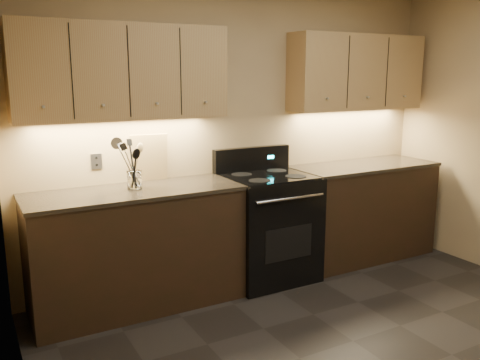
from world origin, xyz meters
name	(u,v)px	position (x,y,z in m)	size (l,w,h in m)	color
wall_back	(242,129)	(0.00, 2.00, 1.30)	(4.00, 0.04, 2.60)	tan
wall_left	(33,209)	(-2.00, 0.00, 1.30)	(0.04, 4.00, 2.60)	tan
counter_left	(137,248)	(-1.10, 1.70, 0.47)	(1.62, 0.62, 0.93)	black
counter_right	(361,211)	(1.18, 1.70, 0.47)	(1.46, 0.62, 0.93)	black
stove	(267,226)	(0.08, 1.68, 0.48)	(0.76, 0.68, 1.14)	black
upper_cab_left	(123,72)	(-1.10, 1.85, 1.80)	(1.60, 0.30, 0.70)	#A28851
upper_cab_right	(357,72)	(1.18, 1.85, 1.80)	(1.44, 0.30, 0.70)	#A28851
outlet_plate	(96,161)	(-1.30, 1.99, 1.12)	(0.09, 0.01, 0.12)	#B2B5BA
utensil_crock	(135,180)	(-1.08, 1.74, 0.99)	(0.12, 0.12, 0.14)	white
cutting_board	(149,158)	(-0.89, 1.96, 1.12)	(0.30, 0.02, 0.39)	tan
wooden_spoon	(130,165)	(-1.12, 1.72, 1.12)	(0.06, 0.06, 0.34)	tan
black_spoon	(132,166)	(-1.09, 1.76, 1.10)	(0.06, 0.06, 0.31)	black
black_turner	(135,162)	(-1.08, 1.71, 1.14)	(0.08, 0.08, 0.38)	black
steel_spatula	(138,162)	(-1.05, 1.75, 1.13)	(0.08, 0.08, 0.37)	silver
steel_skimmer	(137,161)	(-1.06, 1.73, 1.14)	(0.09, 0.09, 0.39)	silver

